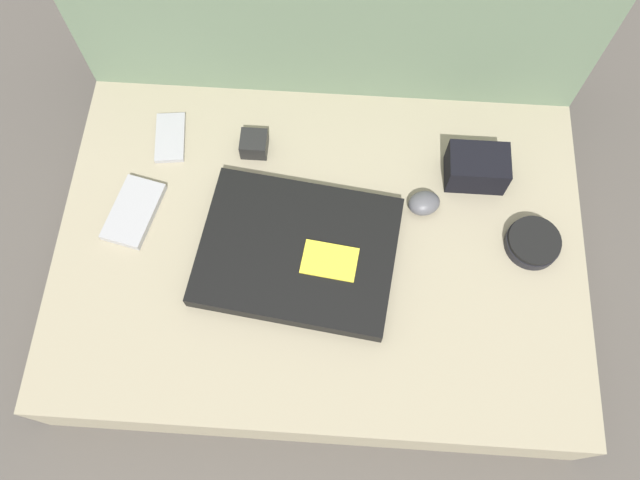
# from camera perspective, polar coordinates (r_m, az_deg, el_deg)

# --- Properties ---
(ground_plane) EXTENTS (8.00, 8.00, 0.00)m
(ground_plane) POSITION_cam_1_polar(r_m,az_deg,el_deg) (1.20, 0.00, -3.02)
(ground_plane) COLOR #4C4742
(couch_seat) EXTENTS (0.90, 0.62, 0.14)m
(couch_seat) POSITION_cam_1_polar(r_m,az_deg,el_deg) (1.13, 0.00, -1.79)
(couch_seat) COLOR gray
(couch_seat) RESTS_ON ground_plane
(couch_backrest) EXTENTS (0.90, 0.20, 0.53)m
(couch_backrest) POSITION_cam_1_polar(r_m,az_deg,el_deg) (1.19, 1.37, 20.65)
(couch_backrest) COLOR #60755B
(couch_backrest) RESTS_ON ground_plane
(laptop) EXTENTS (0.35, 0.29, 0.03)m
(laptop) POSITION_cam_1_polar(r_m,az_deg,el_deg) (1.05, -2.04, -1.05)
(laptop) COLOR black
(laptop) RESTS_ON couch_seat
(computer_mouse) EXTENTS (0.07, 0.06, 0.03)m
(computer_mouse) POSITION_cam_1_polar(r_m,az_deg,el_deg) (1.09, 9.49, 3.35)
(computer_mouse) COLOR #4C4C51
(computer_mouse) RESTS_ON couch_seat
(speaker_puck) EXTENTS (0.09, 0.09, 0.03)m
(speaker_puck) POSITION_cam_1_polar(r_m,az_deg,el_deg) (1.11, 18.89, -0.22)
(speaker_puck) COLOR black
(speaker_puck) RESTS_ON couch_seat
(phone_silver) EXTENTS (0.10, 0.14, 0.01)m
(phone_silver) POSITION_cam_1_polar(r_m,az_deg,el_deg) (1.13, -16.67, 2.50)
(phone_silver) COLOR #99999E
(phone_silver) RESTS_ON couch_seat
(phone_black) EXTENTS (0.06, 0.11, 0.01)m
(phone_black) POSITION_cam_1_polar(r_m,az_deg,el_deg) (1.19, -13.53, 9.10)
(phone_black) COLOR #99999E
(phone_black) RESTS_ON couch_seat
(camera_pouch) EXTENTS (0.10, 0.07, 0.06)m
(camera_pouch) POSITION_cam_1_polar(r_m,az_deg,el_deg) (1.13, 14.14, 6.44)
(camera_pouch) COLOR black
(camera_pouch) RESTS_ON couch_seat
(charger_brick) EXTENTS (0.05, 0.05, 0.04)m
(charger_brick) POSITION_cam_1_polar(r_m,az_deg,el_deg) (1.14, -6.04, 8.72)
(charger_brick) COLOR black
(charger_brick) RESTS_ON couch_seat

